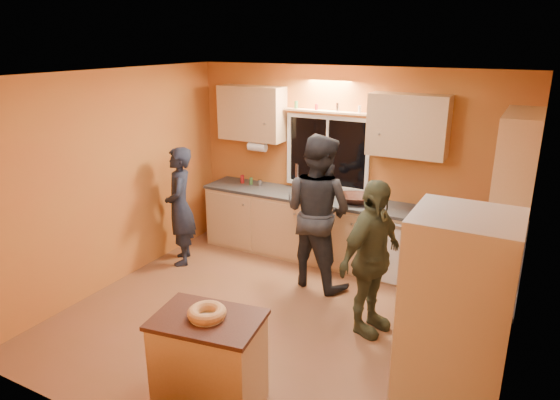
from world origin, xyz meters
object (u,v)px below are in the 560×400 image
Objects in this scene: island at (209,362)px; person_right at (371,258)px; refrigerator at (454,331)px; person_left at (180,206)px; person_center at (318,212)px.

island is 0.57× the size of person_right.
refrigerator reaches higher than person_right.
person_center reaches higher than person_left.
person_right is at bearing 46.17° from person_left.
person_center is at bearing 136.10° from refrigerator.
person_left is 2.81m from person_right.
person_left is 1.89m from person_center.
island is at bearing 171.55° from person_right.
refrigerator is 1.13× the size of person_left.
person_left is 0.85× the size of person_center.
refrigerator is 1.48m from person_right.
person_center is at bearing 84.35° from island.
person_left reaches higher than island.
refrigerator is at bearing 148.14° from person_center.
refrigerator is at bearing 10.15° from island.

